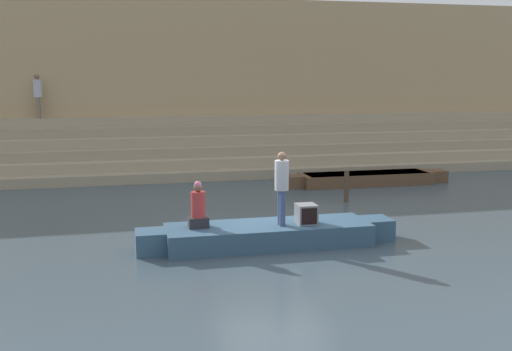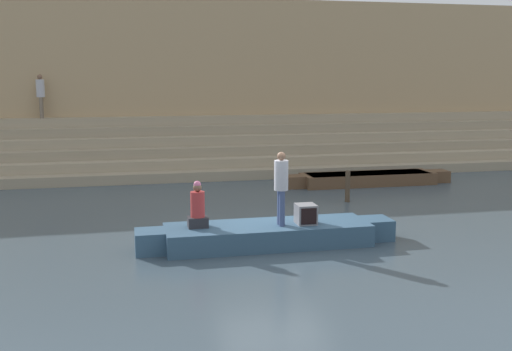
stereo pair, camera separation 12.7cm
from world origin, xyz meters
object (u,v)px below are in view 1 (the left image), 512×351
rowboat_main (268,234)px  person_standing (282,183)px  moored_boat_shore (366,178)px  mooring_post (346,186)px  person_on_steps (38,93)px  tv_set (306,214)px  person_rowing (198,209)px

rowboat_main → person_standing: bearing=-27.8°
moored_boat_shore → mooring_post: (-1.74, -2.56, 0.25)m
mooring_post → person_on_steps: bearing=140.5°
moored_boat_shore → person_standing: bearing=-126.8°
tv_set → person_on_steps: size_ratio=0.27×
person_standing → person_on_steps: bearing=106.7°
moored_boat_shore → mooring_post: mooring_post is taller
rowboat_main → person_rowing: bearing=176.6°
rowboat_main → person_standing: 1.20m
tv_set → person_on_steps: 14.02m
tv_set → mooring_post: size_ratio=0.49×
person_rowing → person_on_steps: bearing=115.1°
rowboat_main → mooring_post: 5.26m
rowboat_main → tv_set: (0.83, -0.14, 0.44)m
person_standing → mooring_post: person_standing is taller
rowboat_main → tv_set: size_ratio=12.70×
person_rowing → mooring_post: 6.33m
person_standing → person_on_steps: size_ratio=0.97×
person_rowing → mooring_post: (4.96, 3.91, -0.42)m
person_rowing → person_on_steps: (-4.55, 11.74, 2.19)m
person_standing → tv_set: size_ratio=3.56×
mooring_post → person_standing: bearing=-127.4°
person_standing → tv_set: (0.57, -0.00, -0.72)m
tv_set → moored_boat_shore: 7.98m
person_standing → person_on_steps: (-6.35, 11.96, 1.66)m
moored_boat_shore → person_rowing: bearing=-136.6°
tv_set → mooring_post: 4.88m
person_standing → mooring_post: 5.28m
tv_set → mooring_post: bearing=55.3°
person_standing → rowboat_main: bearing=141.3°
rowboat_main → person_rowing: 1.67m
person_rowing → rowboat_main: bearing=1.1°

